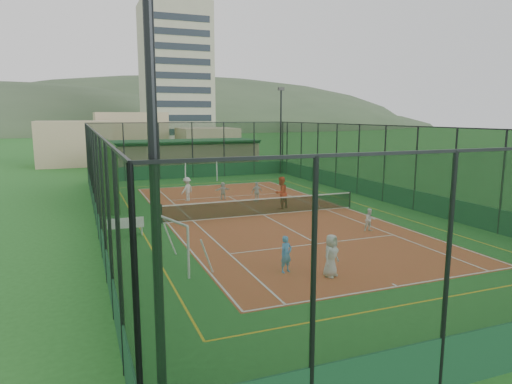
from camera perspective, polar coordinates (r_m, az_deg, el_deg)
ground at (r=26.19m, az=0.89°, el=-2.89°), size 300.00×300.00×0.00m
court_slab at (r=26.18m, az=0.89°, el=-2.88°), size 11.17×23.97×0.01m
tennis_net at (r=26.08m, az=0.89°, el=-1.75°), size 11.67×0.12×1.06m
perimeter_fence at (r=25.76m, az=0.91°, el=2.55°), size 18.12×34.12×5.00m
floodlight_sw at (r=7.31m, az=-12.42°, el=-2.81°), size 0.60×0.26×8.25m
floodlight_ne at (r=44.24m, az=3.11°, el=7.60°), size 0.60×0.26×8.25m
clubhouse at (r=46.86m, az=-9.35°, el=4.48°), size 15.20×7.20×3.15m
apartment_tower at (r=108.27m, az=-10.01°, el=14.42°), size 15.00×12.00×30.00m
distant_hills at (r=174.03m, az=-18.27°, el=7.27°), size 200.00×60.00×24.00m
hedge_left at (r=31.40m, az=-18.68°, el=2.33°), size 1.34×8.97×3.92m
white_bench at (r=22.48m, az=-16.00°, el=-4.14°), size 1.68×0.51×0.94m
futsal_goal_near at (r=17.36m, az=-10.77°, el=-6.38°), size 3.03×1.65×1.88m
futsal_goal_far at (r=40.48m, az=-6.87°, el=2.80°), size 2.95×1.54×1.83m
child_near_left at (r=16.43m, az=9.36°, el=-7.84°), size 0.89×0.79×1.53m
child_near_mid at (r=16.70m, az=3.78°, el=-7.76°), size 0.56×0.45×1.35m
child_near_right at (r=23.13m, az=14.03°, el=-3.40°), size 0.58×0.47×1.13m
child_far_left at (r=30.62m, az=-8.62°, el=0.36°), size 1.17×1.10×1.58m
child_far_right at (r=29.98m, az=0.11°, el=0.02°), size 0.81×0.43×1.32m
child_far_back at (r=31.03m, az=-4.17°, el=0.18°), size 1.12×0.48×1.17m
coach at (r=27.72m, az=3.14°, el=-0.10°), size 1.19×1.10×1.98m
tennis_balls at (r=26.84m, az=-1.95°, el=-2.49°), size 4.26×1.02×0.07m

